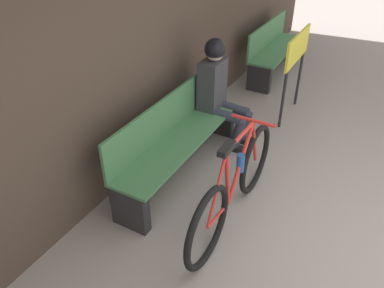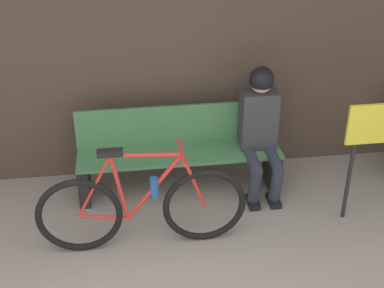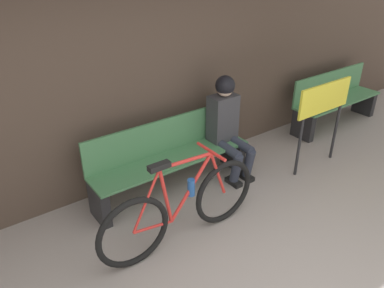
% 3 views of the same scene
% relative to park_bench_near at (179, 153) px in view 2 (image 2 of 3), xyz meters
% --- Properties ---
extents(storefront_wall, '(12.00, 0.56, 3.20)m').
position_rel_park_bench_near_xyz_m(storefront_wall, '(-0.44, 0.43, 1.26)').
color(storefront_wall, '#4C3D33').
rests_on(storefront_wall, ground_plane).
extents(park_bench_near, '(1.92, 0.42, 0.83)m').
position_rel_park_bench_near_xyz_m(park_bench_near, '(0.00, 0.00, 0.00)').
color(park_bench_near, '#477F51').
rests_on(park_bench_near, ground_plane).
extents(bicycle, '(1.72, 0.40, 0.94)m').
position_rel_park_bench_near_xyz_m(bicycle, '(-0.40, -0.81, -0.02)').
color(bicycle, black).
rests_on(bicycle, ground_plane).
extents(person_seated, '(0.34, 0.59, 1.24)m').
position_rel_park_bench_near_xyz_m(person_seated, '(0.75, -0.10, 0.31)').
color(person_seated, '#2D3342').
rests_on(person_seated, ground_plane).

